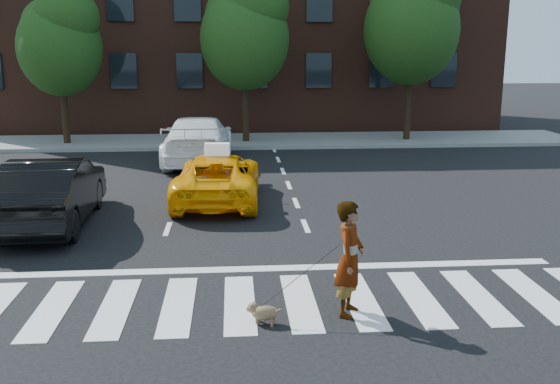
% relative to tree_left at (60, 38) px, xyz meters
% --- Properties ---
extents(ground, '(120.00, 120.00, 0.00)m').
position_rel_tree_left_xyz_m(ground, '(6.97, -17.00, -4.44)').
color(ground, black).
rests_on(ground, ground).
extents(crosswalk, '(13.00, 2.40, 0.01)m').
position_rel_tree_left_xyz_m(crosswalk, '(6.97, -17.00, -4.43)').
color(crosswalk, silver).
rests_on(crosswalk, ground).
extents(stop_line, '(12.00, 0.30, 0.01)m').
position_rel_tree_left_xyz_m(stop_line, '(6.97, -15.40, -4.43)').
color(stop_line, silver).
rests_on(stop_line, ground).
extents(sidewalk_far, '(30.00, 4.00, 0.15)m').
position_rel_tree_left_xyz_m(sidewalk_far, '(6.97, 0.50, -4.37)').
color(sidewalk_far, slate).
rests_on(sidewalk_far, ground).
extents(building, '(26.00, 10.00, 12.00)m').
position_rel_tree_left_xyz_m(building, '(6.97, 8.00, 1.56)').
color(building, '#4E281C').
rests_on(building, ground).
extents(tree_left, '(3.39, 3.38, 6.50)m').
position_rel_tree_left_xyz_m(tree_left, '(0.00, 0.00, 0.00)').
color(tree_left, black).
rests_on(tree_left, ground).
extents(tree_mid, '(3.69, 3.69, 7.10)m').
position_rel_tree_left_xyz_m(tree_mid, '(7.50, -0.00, 0.41)').
color(tree_mid, black).
rests_on(tree_mid, ground).
extents(tree_right, '(4.00, 4.00, 7.70)m').
position_rel_tree_left_xyz_m(tree_right, '(14.50, -0.00, 0.82)').
color(tree_right, black).
rests_on(tree_right, ground).
extents(taxi, '(2.39, 4.78, 1.30)m').
position_rel_tree_left_xyz_m(taxi, '(6.48, -10.00, -3.79)').
color(taxi, '#FEA705').
rests_on(taxi, ground).
extents(black_sedan, '(1.85, 4.92, 1.60)m').
position_rel_tree_left_xyz_m(black_sedan, '(2.65, -12.01, -3.64)').
color(black_sedan, black).
rests_on(black_sedan, ground).
extents(white_suv, '(2.39, 5.81, 1.68)m').
position_rel_tree_left_xyz_m(white_suv, '(5.66, -4.26, -3.60)').
color(white_suv, white).
rests_on(white_suv, ground).
extents(woman, '(0.66, 0.78, 1.83)m').
position_rel_tree_left_xyz_m(woman, '(8.67, -17.51, -3.53)').
color(woman, '#999999').
rests_on(woman, ground).
extents(dog, '(0.55, 0.36, 0.32)m').
position_rel_tree_left_xyz_m(dog, '(7.30, -17.77, -4.25)').
color(dog, '#957C4C').
rests_on(dog, ground).
extents(taxi_sign, '(0.66, 0.31, 0.32)m').
position_rel_tree_left_xyz_m(taxi_sign, '(6.48, -10.20, -2.98)').
color(taxi_sign, white).
rests_on(taxi_sign, taxi).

